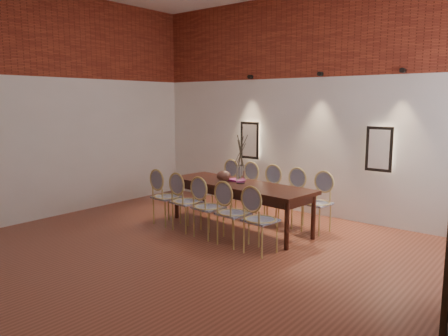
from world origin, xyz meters
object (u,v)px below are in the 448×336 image
Objects in this scene: chair_near_e at (261,220)px; book at (236,180)px; chair_near_c at (209,207)px; chair_far_d at (290,198)px; chair_near_d at (233,213)px; bowl at (224,176)px; chair_near_a at (167,197)px; vase at (240,174)px; chair_far_c at (266,194)px; chair_far_e at (317,203)px; dining_table at (239,206)px; chair_far_b at (244,190)px; chair_far_a at (224,186)px; chair_near_b at (187,202)px.

book is (-1.12, 0.91, 0.30)m from chair_near_e.
chair_near_c and chair_far_d have the same top height.
chair_near_c is at bearing -180.00° from chair_near_d.
bowl is (-0.25, 0.67, 0.37)m from chair_near_c.
bowl is (-0.76, 0.72, 0.37)m from chair_near_d.
chair_near_a is at bearing -143.81° from bowl.
vase reaches higher than chair_near_c.
bowl is at bearing 67.32° from chair_far_c.
bowl is (-1.28, 0.77, 0.37)m from chair_near_e.
chair_far_e is 3.13× the size of vase.
dining_table is 2.75× the size of chair_far_c.
chair_near_a reaches higher than book.
chair_near_d is 1.00× the size of chair_far_b.
book is (-0.18, 0.12, -0.14)m from vase.
dining_table is 0.87m from chair_far_d.
chair_near_c is at bearing -83.77° from book.
vase is at bearing 127.86° from chair_far_b.
chair_far_a is at bearing 0.00° from chair_far_e.
chair_near_e is 1.73m from chair_far_c.
book is at bearing 120.58° from chair_far_b.
chair_near_c and chair_far_e have the same top height.
bowl is at bearing 41.98° from chair_far_d.
chair_far_e is at bearing 28.95° from vase.
chair_far_a and chair_far_d have the same top height.
chair_near_a is 0.52m from chair_near_b.
chair_near_d is 1.48m from chair_far_e.
chair_near_e and chair_far_b have the same top height.
vase reaches higher than bowl.
vase is 1.25× the size of bowl.
chair_near_c is 1.39m from chair_far_c.
dining_table is at bearing 146.07° from chair_far_a.
chair_far_b is at bearing 99.80° from bowl.
bowl is at bearing 72.36° from chair_near_b.
chair_far_e is 3.92× the size of bowl.
chair_far_e is (0.14, 1.38, 0.00)m from chair_near_e.
chair_near_d is 3.13× the size of vase.
chair_near_e is (1.03, -0.10, 0.00)m from chair_near_c.
chair_near_d is 1.48m from chair_far_c.
chair_far_a is (0.14, 1.38, 0.00)m from chair_near_a.
chair_near_d is at bearing -43.52° from bowl.
chair_far_c is 1.00× the size of chair_far_e.
chair_near_a is 1.03m from chair_near_c.
chair_near_e is 2.08m from chair_far_b.
chair_far_a is at bearing 140.08° from book.
chair_near_c is (-0.07, -0.69, 0.09)m from dining_table.
chair_near_b is 1.48m from chair_far_a.
chair_near_e and chair_far_c have the same top height.
chair_near_a is 1.00× the size of chair_far_d.
chair_near_a is at bearing -146.07° from dining_table.
dining_table is 9.93× the size of book.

